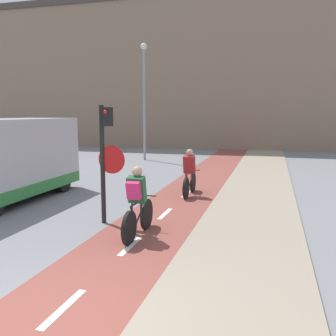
{
  "coord_description": "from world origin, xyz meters",
  "views": [
    {
      "loc": [
        2.66,
        -3.69,
        2.66
      ],
      "look_at": [
        0.0,
        5.79,
        1.2
      ],
      "focal_mm": 40.0,
      "sensor_mm": 36.0,
      "label": 1
    }
  ],
  "objects_px": {
    "traffic_light_pole": "(106,151)",
    "van": "(5,161)",
    "cyclist_far": "(189,175)",
    "street_lamp_far": "(144,89)",
    "cyclist_near": "(137,204)"
  },
  "relations": [
    {
      "from": "street_lamp_far",
      "to": "cyclist_near",
      "type": "height_order",
      "value": "street_lamp_far"
    },
    {
      "from": "traffic_light_pole",
      "to": "cyclist_far",
      "type": "distance_m",
      "value": 3.89
    },
    {
      "from": "traffic_light_pole",
      "to": "van",
      "type": "height_order",
      "value": "traffic_light_pole"
    },
    {
      "from": "street_lamp_far",
      "to": "van",
      "type": "bearing_deg",
      "value": -93.71
    },
    {
      "from": "cyclist_near",
      "to": "cyclist_far",
      "type": "distance_m",
      "value": 4.31
    },
    {
      "from": "street_lamp_far",
      "to": "cyclist_far",
      "type": "bearing_deg",
      "value": -62.14
    },
    {
      "from": "traffic_light_pole",
      "to": "cyclist_far",
      "type": "bearing_deg",
      "value": 70.18
    },
    {
      "from": "cyclist_far",
      "to": "traffic_light_pole",
      "type": "bearing_deg",
      "value": -109.82
    },
    {
      "from": "cyclist_far",
      "to": "van",
      "type": "xyz_separation_m",
      "value": [
        -5.15,
        -2.22,
        0.55
      ]
    },
    {
      "from": "cyclist_near",
      "to": "van",
      "type": "relative_size",
      "value": 0.35
    },
    {
      "from": "van",
      "to": "traffic_light_pole",
      "type": "bearing_deg",
      "value": -18.34
    },
    {
      "from": "traffic_light_pole",
      "to": "van",
      "type": "relative_size",
      "value": 0.55
    },
    {
      "from": "cyclist_near",
      "to": "cyclist_far",
      "type": "relative_size",
      "value": 1.05
    },
    {
      "from": "traffic_light_pole",
      "to": "cyclist_near",
      "type": "distance_m",
      "value": 1.7
    },
    {
      "from": "traffic_light_pole",
      "to": "street_lamp_far",
      "type": "height_order",
      "value": "street_lamp_far"
    }
  ]
}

